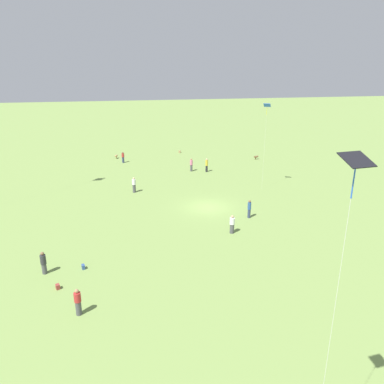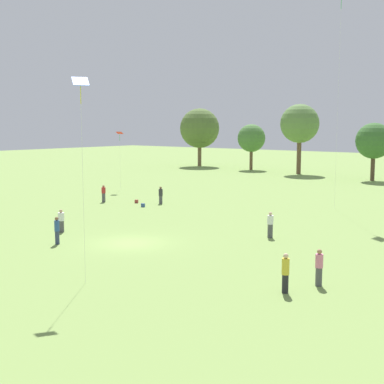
# 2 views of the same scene
# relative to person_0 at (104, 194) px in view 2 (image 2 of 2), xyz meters

# --- Properties ---
(ground_plane) EXTENTS (240.00, 240.00, 0.00)m
(ground_plane) POSITION_rel_person_0_xyz_m (15.34, -11.49, -0.85)
(ground_plane) COLOR #7A994C
(tree_0) EXTENTS (7.30, 7.30, 10.69)m
(tree_0) POSITION_rel_person_0_xyz_m (-21.38, 43.01, 6.16)
(tree_0) COLOR brown
(tree_0) RESTS_ON ground_plane
(tree_1) EXTENTS (4.73, 4.73, 7.77)m
(tree_1) POSITION_rel_person_0_xyz_m (-9.51, 42.16, 4.53)
(tree_1) COLOR brown
(tree_1) RESTS_ON ground_plane
(tree_2) EXTENTS (6.02, 6.02, 10.87)m
(tree_2) POSITION_rel_person_0_xyz_m (0.61, 40.09, 6.95)
(tree_2) COLOR brown
(tree_2) RESTS_ON ground_plane
(tree_3) EXTENTS (4.93, 4.93, 7.95)m
(tree_3) POSITION_rel_person_0_xyz_m (13.37, 37.22, 4.60)
(tree_3) COLOR brown
(tree_3) RESTS_ON ground_plane
(person_0) EXTENTS (0.46, 0.46, 1.72)m
(person_0) POSITION_rel_person_0_xyz_m (0.00, 0.00, 0.00)
(person_0) COLOR #4C4C51
(person_0) RESTS_ON ground_plane
(person_1) EXTENTS (0.61, 0.61, 1.65)m
(person_1) POSITION_rel_person_0_xyz_m (8.97, -12.09, -0.04)
(person_1) COLOR #4C4C51
(person_1) RESTS_ON ground_plane
(person_2) EXTENTS (0.45, 0.45, 1.79)m
(person_2) POSITION_rel_person_0_xyz_m (11.93, -14.69, 0.06)
(person_2) COLOR #333D5B
(person_2) RESTS_ON ground_plane
(person_3) EXTENTS (0.52, 0.52, 1.69)m
(person_3) POSITION_rel_person_0_xyz_m (5.17, 2.74, -0.01)
(person_3) COLOR #4C4C51
(person_3) RESTS_ON ground_plane
(person_5) EXTENTS (0.57, 0.57, 1.78)m
(person_5) POSITION_rel_person_0_xyz_m (21.60, -4.35, 0.03)
(person_5) COLOR #4C4C51
(person_5) RESTS_ON ground_plane
(person_7) EXTENTS (0.52, 0.52, 1.79)m
(person_7) POSITION_rel_person_0_xyz_m (29.04, -12.47, 0.05)
(person_7) COLOR #4C4C51
(person_7) RESTS_ON ground_plane
(person_8) EXTENTS (0.48, 0.48, 1.85)m
(person_8) POSITION_rel_person_0_xyz_m (28.33, -14.45, 0.09)
(person_8) COLOR #232328
(person_8) RESTS_ON ground_plane
(kite_1) EXTENTS (0.90, 0.88, 6.86)m
(kite_1) POSITION_rel_person_0_xyz_m (-5.82, 7.87, 5.60)
(kite_1) COLOR red
(kite_1) RESTS_ON ground_plane
(kite_2) EXTENTS (0.92, 0.96, 9.87)m
(kite_2) POSITION_rel_person_0_xyz_m (19.99, -19.16, 8.33)
(kite_2) COLOR blue
(kite_2) RESTS_ON ground_plane
(picnic_bag_1) EXTENTS (0.37, 0.33, 0.33)m
(picnic_bag_1) POSITION_rel_person_0_xyz_m (3.00, 1.59, -0.68)
(picnic_bag_1) COLOR #933833
(picnic_bag_1) RESTS_ON ground_plane
(picnic_bag_2) EXTENTS (0.38, 0.28, 0.34)m
(picnic_bag_2) POSITION_rel_person_0_xyz_m (5.28, 0.14, -0.68)
(picnic_bag_2) COLOR #33518C
(picnic_bag_2) RESTS_ON ground_plane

